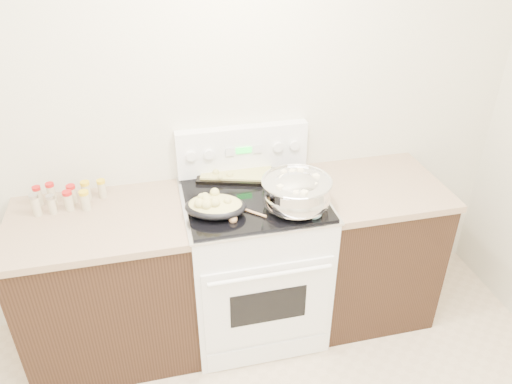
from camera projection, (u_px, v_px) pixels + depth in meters
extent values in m
cube|color=beige|center=(177.00, 107.00, 2.72)|extent=(4.00, 0.05, 2.70)
cube|color=black|center=(110.00, 289.00, 2.81)|extent=(0.90, 0.64, 0.88)
cube|color=brown|center=(97.00, 222.00, 2.57)|extent=(0.93, 0.67, 0.04)
cube|color=black|center=(367.00, 250.00, 3.11)|extent=(0.70, 0.64, 0.88)
cube|color=brown|center=(377.00, 186.00, 2.87)|extent=(0.73, 0.67, 0.04)
cube|color=white|center=(254.00, 266.00, 2.95)|extent=(0.76, 0.66, 0.92)
cube|color=white|center=(268.00, 306.00, 2.67)|extent=(0.70, 0.01, 0.55)
cube|color=black|center=(269.00, 306.00, 2.67)|extent=(0.42, 0.01, 0.22)
cylinder|color=white|center=(271.00, 275.00, 2.51)|extent=(0.65, 0.02, 0.02)
cube|color=white|center=(267.00, 353.00, 2.87)|extent=(0.70, 0.01, 0.14)
cube|color=silver|center=(254.00, 199.00, 2.71)|extent=(0.78, 0.68, 0.01)
cube|color=black|center=(254.00, 197.00, 2.70)|extent=(0.74, 0.64, 0.01)
cube|color=white|center=(242.00, 149.00, 2.87)|extent=(0.76, 0.07, 0.28)
cylinder|color=white|center=(191.00, 156.00, 2.77)|extent=(0.06, 0.02, 0.06)
cylinder|color=white|center=(209.00, 154.00, 2.79)|extent=(0.06, 0.02, 0.06)
cylinder|color=white|center=(278.00, 147.00, 2.86)|extent=(0.06, 0.02, 0.06)
cylinder|color=white|center=(295.00, 145.00, 2.88)|extent=(0.06, 0.02, 0.06)
cube|color=#19E533|center=(244.00, 150.00, 2.83)|extent=(0.09, 0.00, 0.04)
cube|color=silver|center=(230.00, 152.00, 2.81)|extent=(0.05, 0.00, 0.05)
cube|color=silver|center=(258.00, 149.00, 2.84)|extent=(0.05, 0.00, 0.05)
ellipsoid|color=silver|center=(296.00, 195.00, 2.57)|extent=(0.38, 0.38, 0.21)
cylinder|color=silver|center=(296.00, 206.00, 2.60)|extent=(0.20, 0.20, 0.01)
torus|color=silver|center=(297.00, 181.00, 2.53)|extent=(0.36, 0.36, 0.02)
cylinder|color=silver|center=(296.00, 192.00, 2.56)|extent=(0.34, 0.34, 0.12)
cylinder|color=brown|center=(297.00, 183.00, 2.53)|extent=(0.32, 0.32, 0.00)
cube|color=#FEF2BC|center=(309.00, 181.00, 2.54)|extent=(0.04, 0.04, 0.03)
cube|color=#FEF2BC|center=(281.00, 187.00, 2.49)|extent=(0.03, 0.03, 0.02)
cube|color=#FEF2BC|center=(283.00, 178.00, 2.56)|extent=(0.04, 0.04, 0.03)
cube|color=#FEF2BC|center=(280.00, 188.00, 2.48)|extent=(0.04, 0.04, 0.03)
cube|color=#FEF2BC|center=(296.00, 193.00, 2.44)|extent=(0.03, 0.03, 0.02)
cube|color=#FEF2BC|center=(300.00, 171.00, 2.63)|extent=(0.03, 0.03, 0.03)
cube|color=#FEF2BC|center=(284.00, 172.00, 2.62)|extent=(0.03, 0.03, 0.02)
cube|color=#FEF2BC|center=(285.00, 184.00, 2.51)|extent=(0.04, 0.04, 0.02)
cube|color=#FEF2BC|center=(304.00, 194.00, 2.43)|extent=(0.04, 0.04, 0.03)
cube|color=#FEF2BC|center=(316.00, 177.00, 2.57)|extent=(0.04, 0.04, 0.03)
cube|color=#FEF2BC|center=(283.00, 180.00, 2.55)|extent=(0.04, 0.04, 0.03)
cube|color=#FEF2BC|center=(314.00, 185.00, 2.51)|extent=(0.03, 0.03, 0.02)
cube|color=#FEF2BC|center=(295.00, 191.00, 2.45)|extent=(0.02, 0.02, 0.02)
cube|color=#FEF2BC|center=(292.00, 172.00, 2.62)|extent=(0.04, 0.04, 0.02)
ellipsoid|color=black|center=(215.00, 207.00, 2.54)|extent=(0.36, 0.30, 0.08)
ellipsoid|color=#CCC46D|center=(215.00, 205.00, 2.53)|extent=(0.33, 0.27, 0.06)
sphere|color=#CCC46D|center=(202.00, 197.00, 2.53)|extent=(0.04, 0.04, 0.04)
sphere|color=#CCC46D|center=(207.00, 201.00, 2.50)|extent=(0.05, 0.05, 0.05)
sphere|color=#CCC46D|center=(207.00, 205.00, 2.47)|extent=(0.06, 0.06, 0.06)
sphere|color=#CCC46D|center=(199.00, 203.00, 2.48)|extent=(0.05, 0.05, 0.05)
sphere|color=#CCC46D|center=(215.00, 193.00, 2.57)|extent=(0.05, 0.05, 0.05)
sphere|color=#CCC46D|center=(215.00, 203.00, 2.48)|extent=(0.05, 0.05, 0.05)
sphere|color=#CCC46D|center=(228.00, 201.00, 2.50)|extent=(0.04, 0.04, 0.04)
sphere|color=#CCC46D|center=(205.00, 197.00, 2.53)|extent=(0.05, 0.05, 0.05)
cube|color=black|center=(237.00, 171.00, 2.92)|extent=(0.51, 0.42, 0.02)
cube|color=#CCC46D|center=(237.00, 169.00, 2.91)|extent=(0.46, 0.37, 0.02)
sphere|color=#CCC46D|center=(220.00, 178.00, 2.81)|extent=(0.03, 0.03, 0.03)
sphere|color=#CCC46D|center=(212.00, 169.00, 2.90)|extent=(0.04, 0.04, 0.04)
sphere|color=#CCC46D|center=(231.00, 165.00, 2.93)|extent=(0.03, 0.03, 0.03)
sphere|color=#CCC46D|center=(219.00, 161.00, 2.97)|extent=(0.04, 0.04, 0.04)
sphere|color=#CCC46D|center=(230.00, 175.00, 2.83)|extent=(0.04, 0.04, 0.04)
sphere|color=#CCC46D|center=(222.00, 164.00, 2.94)|extent=(0.03, 0.03, 0.03)
sphere|color=#CCC46D|center=(239.00, 160.00, 2.99)|extent=(0.04, 0.04, 0.04)
sphere|color=#CCC46D|center=(216.00, 172.00, 2.85)|extent=(0.04, 0.04, 0.04)
sphere|color=#CCC46D|center=(259.00, 161.00, 2.98)|extent=(0.03, 0.03, 0.03)
sphere|color=#CCC46D|center=(256.00, 163.00, 2.95)|extent=(0.04, 0.04, 0.04)
cylinder|color=tan|center=(245.00, 210.00, 2.57)|extent=(0.19, 0.18, 0.01)
sphere|color=tan|center=(233.00, 219.00, 2.49)|extent=(0.04, 0.04, 0.04)
sphere|color=#9AD9E6|center=(314.00, 211.00, 2.52)|extent=(0.08, 0.08, 0.08)
cylinder|color=#9AD9E6|center=(312.00, 195.00, 2.60)|extent=(0.07, 0.27, 0.07)
cylinder|color=#BFB28C|center=(39.00, 197.00, 2.65)|extent=(0.04, 0.04, 0.09)
cylinder|color=#B21414|center=(36.00, 188.00, 2.62)|extent=(0.04, 0.04, 0.02)
cylinder|color=#BFB28C|center=(52.00, 195.00, 2.65)|extent=(0.04, 0.04, 0.11)
cylinder|color=#B21414|center=(49.00, 185.00, 2.61)|extent=(0.04, 0.04, 0.02)
cylinder|color=#BFB28C|center=(72.00, 195.00, 2.67)|extent=(0.05, 0.05, 0.09)
cylinder|color=#B21414|center=(70.00, 187.00, 2.64)|extent=(0.05, 0.05, 0.02)
cylinder|color=#BFB28C|center=(86.00, 192.00, 2.69)|extent=(0.05, 0.05, 0.09)
cylinder|color=gold|center=(85.00, 183.00, 2.66)|extent=(0.05, 0.05, 0.02)
cylinder|color=#BFB28C|center=(102.00, 190.00, 2.71)|extent=(0.04, 0.04, 0.09)
cylinder|color=gold|center=(101.00, 182.00, 2.69)|extent=(0.05, 0.05, 0.02)
cylinder|color=#BFB28C|center=(36.00, 206.00, 2.56)|extent=(0.04, 0.04, 0.11)
cylinder|color=#B2B2B7|center=(33.00, 196.00, 2.53)|extent=(0.05, 0.05, 0.02)
cylinder|color=#BFB28C|center=(52.00, 206.00, 2.58)|extent=(0.04, 0.04, 0.09)
cylinder|color=#B2B2B7|center=(50.00, 197.00, 2.55)|extent=(0.04, 0.04, 0.02)
cylinder|color=#BFB28C|center=(69.00, 202.00, 2.61)|extent=(0.05, 0.05, 0.09)
cylinder|color=#B21414|center=(67.00, 193.00, 2.58)|extent=(0.05, 0.05, 0.02)
cylinder|color=#BFB28C|center=(85.00, 202.00, 2.61)|extent=(0.05, 0.05, 0.09)
cylinder|color=gold|center=(84.00, 193.00, 2.58)|extent=(0.05, 0.05, 0.02)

